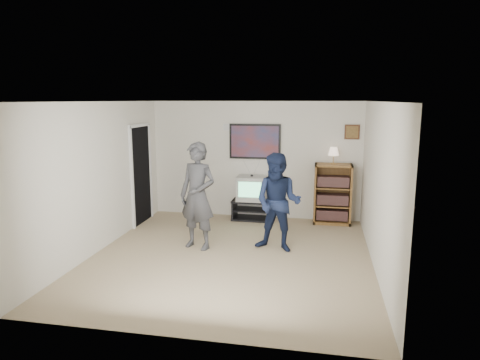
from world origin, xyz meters
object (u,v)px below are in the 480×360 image
(person_short, at_px, (278,203))
(person_tall, at_px, (198,196))
(crt_television, at_px, (252,188))
(bookshelf, at_px, (333,194))
(media_stand, at_px, (253,210))

(person_short, bearing_deg, person_tall, -162.56)
(crt_television, bearing_deg, person_tall, -109.11)
(bookshelf, height_order, person_tall, person_tall)
(media_stand, distance_m, person_tall, 2.14)
(crt_television, height_order, person_short, person_short)
(crt_television, relative_size, person_tall, 0.33)
(media_stand, height_order, person_short, person_short)
(bookshelf, bearing_deg, media_stand, -178.27)
(person_tall, relative_size, person_short, 1.10)
(person_tall, bearing_deg, bookshelf, 57.98)
(media_stand, xyz_separation_m, bookshelf, (1.66, 0.05, 0.40))
(person_tall, bearing_deg, crt_television, 89.51)
(crt_television, bearing_deg, person_short, -68.84)
(media_stand, xyz_separation_m, person_short, (0.72, -1.79, 0.62))
(bookshelf, bearing_deg, person_tall, -139.37)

